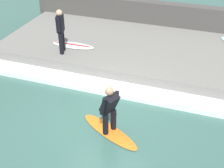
% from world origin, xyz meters
% --- Properties ---
extents(ground_plane, '(28.00, 28.00, 0.00)m').
position_xyz_m(ground_plane, '(0.00, 0.00, 0.00)').
color(ground_plane, '#386056').
extents(concrete_ledge, '(4.40, 10.61, 0.52)m').
position_xyz_m(concrete_ledge, '(4.13, 0.00, 0.26)').
color(concrete_ledge, slate).
rests_on(concrete_ledge, ground_plane).
extents(back_wall, '(0.50, 11.14, 1.47)m').
position_xyz_m(back_wall, '(6.58, 0.00, 0.74)').
color(back_wall, '#474442').
rests_on(back_wall, ground_plane).
extents(wave_foam_crest, '(0.72, 10.08, 0.18)m').
position_xyz_m(wave_foam_crest, '(1.57, 0.00, 0.09)').
color(wave_foam_crest, white).
rests_on(wave_foam_crest, ground_plane).
extents(surfboard_riding, '(1.34, 2.00, 0.06)m').
position_xyz_m(surfboard_riding, '(-0.39, -0.38, 0.03)').
color(surfboard_riding, orange).
rests_on(surfboard_riding, ground_plane).
extents(surfer_riding, '(0.53, 0.56, 1.41)m').
position_xyz_m(surfer_riding, '(-0.39, -0.38, 0.84)').
color(surfer_riding, black).
rests_on(surfer_riding, surfboard_riding).
extents(surfer_waiting_near, '(0.53, 0.32, 1.61)m').
position_xyz_m(surfer_waiting_near, '(2.67, 2.52, 1.42)').
color(surfer_waiting_near, black).
rests_on(surfer_waiting_near, concrete_ledge).
extents(surfboard_waiting_near, '(0.57, 1.69, 0.07)m').
position_xyz_m(surfboard_waiting_near, '(3.26, 2.38, 0.55)').
color(surfboard_waiting_near, white).
rests_on(surfboard_waiting_near, concrete_ledge).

